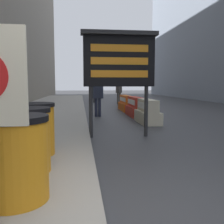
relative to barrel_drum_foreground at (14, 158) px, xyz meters
The scene contains 12 objects.
barrel_drum_foreground is the anchor object (origin of this frame).
barrel_drum_middle 0.91m from the barrel_drum_foreground, 95.15° to the left, with size 0.72×0.72×0.89m.
barrel_drum_back 1.83m from the barrel_drum_foreground, 93.54° to the left, with size 0.72×0.72×0.89m.
message_board 4.49m from the barrel_drum_foreground, 67.05° to the left, with size 1.93×0.36×2.68m.
jersey_barrier_cream 7.00m from the barrel_drum_foreground, 64.16° to the left, with size 0.64×1.60×0.84m.
jersey_barrier_red_striped 8.95m from the barrel_drum_foreground, 70.08° to the left, with size 0.58×1.82×0.83m.
jersey_barrier_orange_far 11.24m from the barrel_drum_foreground, 74.26° to the left, with size 0.53×2.10×0.80m.
traffic_cone_near 8.63m from the barrel_drum_foreground, 68.16° to the left, with size 0.39×0.39×0.69m.
traffic_cone_mid 8.62m from the barrel_drum_foreground, 68.79° to the left, with size 0.38×0.38×0.68m.
traffic_light_near_curb 17.31m from the barrel_drum_foreground, 84.28° to the left, with size 0.28×0.45×4.37m.
pedestrian_worker 15.49m from the barrel_drum_foreground, 77.62° to the left, with size 0.46×0.50×1.63m.
pedestrian_passerby 8.50m from the barrel_drum_foreground, 80.40° to the left, with size 0.46×0.33×1.61m.
Camera 1 is at (-0.21, -2.25, 1.36)m, focal length 42.00 mm.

